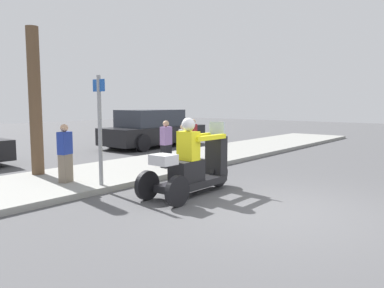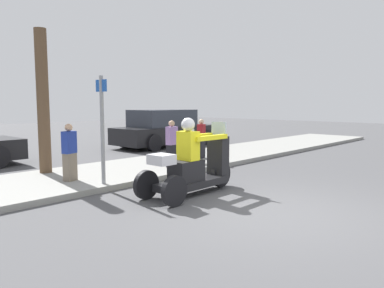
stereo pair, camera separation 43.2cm
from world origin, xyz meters
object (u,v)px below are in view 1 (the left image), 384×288
at_px(motorcycle_trike, 193,167).
at_px(parked_car_lot_center, 153,129).
at_px(spectator_mid_group, 65,154).
at_px(spectator_far_back, 166,145).
at_px(spectator_with_child, 183,144).
at_px(spectator_by_tree, 193,139).
at_px(street_sign, 100,126).
at_px(tree_trunk, 35,102).

relative_size(motorcycle_trike, parked_car_lot_center, 0.50).
bearing_deg(spectator_mid_group, spectator_far_back, -8.33).
distance_m(spectator_with_child, spectator_by_tree, 0.79).
bearing_deg(motorcycle_trike, spectator_by_tree, 39.01).
height_order(motorcycle_trike, street_sign, street_sign).
relative_size(spectator_far_back, spectator_mid_group, 0.99).
distance_m(motorcycle_trike, spectator_far_back, 2.46).
bearing_deg(tree_trunk, motorcycle_trike, -72.55).
relative_size(spectator_far_back, spectator_by_tree, 1.03).
distance_m(motorcycle_trike, spectator_with_child, 3.30).
distance_m(spectator_by_tree, tree_trunk, 4.59).
bearing_deg(motorcycle_trike, tree_trunk, 107.45).
distance_m(spectator_by_tree, spectator_mid_group, 4.38).
xyz_separation_m(parked_car_lot_center, street_sign, (-6.15, -4.70, 0.61)).
bearing_deg(spectator_mid_group, spectator_by_tree, 1.58).
relative_size(spectator_with_child, street_sign, 0.48).
bearing_deg(motorcycle_trike, street_sign, 120.35).
xyz_separation_m(spectator_mid_group, street_sign, (0.31, -0.79, 0.61)).
relative_size(motorcycle_trike, street_sign, 1.04).
bearing_deg(spectator_with_child, spectator_mid_group, 178.22).
height_order(spectator_with_child, parked_car_lot_center, parked_car_lot_center).
distance_m(spectator_mid_group, parked_car_lot_center, 7.55).
xyz_separation_m(spectator_by_tree, street_sign, (-4.07, -0.91, 0.63)).
height_order(motorcycle_trike, tree_trunk, tree_trunk).
distance_m(spectator_with_child, parked_car_lot_center, 4.92).
relative_size(spectator_far_back, street_sign, 0.55).
height_order(spectator_by_tree, street_sign, street_sign).
height_order(spectator_far_back, tree_trunk, tree_trunk).
bearing_deg(spectator_mid_group, tree_trunk, 86.05).
distance_m(parked_car_lot_center, street_sign, 7.76).
bearing_deg(spectator_with_child, street_sign, -168.53).
xyz_separation_m(spectator_with_child, tree_trunk, (-3.54, 1.42, 1.17)).
distance_m(spectator_far_back, street_sign, 2.46).
relative_size(spectator_with_child, spectator_far_back, 0.88).
distance_m(spectator_with_child, tree_trunk, 3.99).
height_order(spectator_with_child, spectator_far_back, spectator_far_back).
bearing_deg(motorcycle_trike, parked_car_lot_center, 50.54).
height_order(spectator_far_back, street_sign, street_sign).
distance_m(spectator_mid_group, tree_trunk, 1.70).
bearing_deg(parked_car_lot_center, tree_trunk, -157.74).
distance_m(spectator_mid_group, street_sign, 1.04).
xyz_separation_m(spectator_with_child, spectator_by_tree, (0.75, 0.23, 0.06)).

